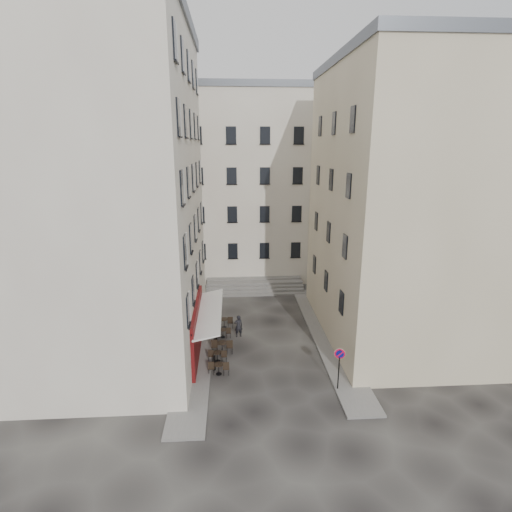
{
  "coord_description": "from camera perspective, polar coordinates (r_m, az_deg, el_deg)",
  "views": [
    {
      "loc": [
        -2.12,
        -22.6,
        13.2
      ],
      "look_at": [
        -0.43,
        4.0,
        5.76
      ],
      "focal_mm": 28.0,
      "sensor_mm": 36.0,
      "label": 1
    }
  ],
  "objects": [
    {
      "name": "pedestrian",
      "position": [
        28.71,
        -2.53,
        -9.96
      ],
      "size": [
        0.67,
        0.52,
        1.63
      ],
      "primitive_type": "imported",
      "rotation": [
        0.0,
        0.0,
        3.39
      ],
      "color": "black",
      "rests_on": "ground"
    },
    {
      "name": "bistro_table_a",
      "position": [
        24.65,
        -5.34,
        -15.61
      ],
      "size": [
        1.25,
        0.59,
        0.88
      ],
      "color": "black",
      "rests_on": "ground"
    },
    {
      "name": "bistro_table_b",
      "position": [
        25.95,
        -5.51,
        -13.97
      ],
      "size": [
        1.18,
        0.55,
        0.83
      ],
      "color": "black",
      "rests_on": "ground"
    },
    {
      "name": "cafe_storefront",
      "position": [
        26.26,
        -8.19,
        -10.11
      ],
      "size": [
        1.74,
        7.3,
        3.5
      ],
      "color": "#490A0E",
      "rests_on": "ground"
    },
    {
      "name": "bistro_table_e",
      "position": [
        30.2,
        -4.58,
        -9.38
      ],
      "size": [
        1.31,
        0.61,
        0.92
      ],
      "color": "black",
      "rests_on": "ground"
    },
    {
      "name": "building_back",
      "position": [
        41.79,
        -2.11,
        10.25
      ],
      "size": [
        18.2,
        10.2,
        18.6
      ],
      "color": "beige",
      "rests_on": "ground"
    },
    {
      "name": "bollard_far",
      "position": [
        31.3,
        -5.44,
        -8.36
      ],
      "size": [
        0.12,
        0.12,
        0.98
      ],
      "color": "black",
      "rests_on": "ground"
    },
    {
      "name": "building_left",
      "position": [
        27.09,
        -21.87,
        8.37
      ],
      "size": [
        12.2,
        16.2,
        20.6
      ],
      "color": "beige",
      "rests_on": "ground"
    },
    {
      "name": "ground",
      "position": [
        26.25,
        1.55,
        -14.59
      ],
      "size": [
        90.0,
        90.0,
        0.0
      ],
      "primitive_type": "plane",
      "color": "black",
      "rests_on": "ground"
    },
    {
      "name": "bollard_near",
      "position": [
        25.07,
        -5.91,
        -14.86
      ],
      "size": [
        0.12,
        0.12,
        0.98
      ],
      "color": "black",
      "rests_on": "ground"
    },
    {
      "name": "bistro_table_c",
      "position": [
        26.81,
        -4.87,
        -12.72
      ],
      "size": [
        1.4,
        0.66,
        0.98
      ],
      "color": "black",
      "rests_on": "ground"
    },
    {
      "name": "bistro_table_d",
      "position": [
        28.82,
        -4.75,
        -10.81
      ],
      "size": [
        1.13,
        0.53,
        0.79
      ],
      "color": "black",
      "rests_on": "ground"
    },
    {
      "name": "building_right",
      "position": [
        29.25,
        22.14,
        6.82
      ],
      "size": [
        12.2,
        14.2,
        18.6
      ],
      "color": "#BAAC8A",
      "rests_on": "ground"
    },
    {
      "name": "no_parking_sign",
      "position": [
        22.94,
        11.82,
        -14.51
      ],
      "size": [
        0.57,
        0.17,
        2.56
      ],
      "rotation": [
        0.0,
        0.0,
        -0.23
      ],
      "color": "black",
      "rests_on": "ground"
    },
    {
      "name": "stone_steps",
      "position": [
        37.49,
        -0.17,
        -4.36
      ],
      "size": [
        9.0,
        3.15,
        0.8
      ],
      "color": "slate",
      "rests_on": "ground"
    },
    {
      "name": "sidewalk_right",
      "position": [
        29.52,
        9.91,
        -11.08
      ],
      "size": [
        2.0,
        18.0,
        0.12
      ],
      "primitive_type": "cube",
      "color": "slate",
      "rests_on": "ground"
    },
    {
      "name": "sidewalk_left",
      "position": [
        29.76,
        -7.98,
        -10.76
      ],
      "size": [
        2.0,
        22.0,
        0.12
      ],
      "primitive_type": "cube",
      "color": "slate",
      "rests_on": "ground"
    },
    {
      "name": "bollard_mid",
      "position": [
        28.14,
        -5.65,
        -11.25
      ],
      "size": [
        0.12,
        0.12,
        0.98
      ],
      "color": "black",
      "rests_on": "ground"
    }
  ]
}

